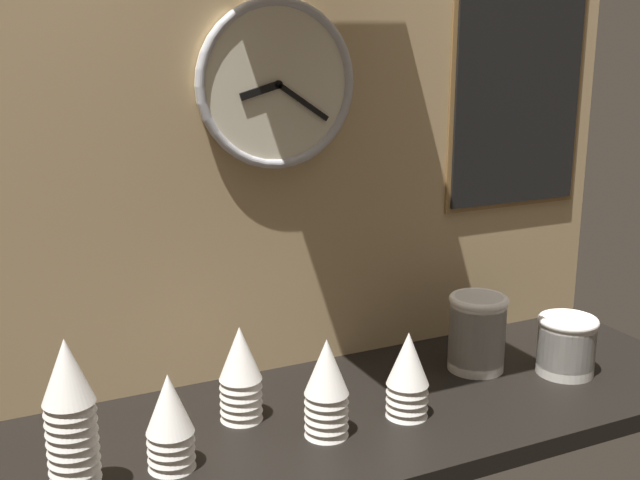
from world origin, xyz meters
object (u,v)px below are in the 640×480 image
cup_stack_far_left (71,420)px  menu_board (518,87)px  cup_stack_center_right (408,375)px  wall_clock (277,84)px  cup_stack_center_left (240,373)px  bowl_stack_far_right (566,344)px  cup_stack_center (327,388)px  bowl_stack_right (477,331)px  cup_stack_left (170,421)px

cup_stack_far_left → menu_board: menu_board is taller
cup_stack_center_right → wall_clock: wall_clock is taller
cup_stack_center_right → menu_board: menu_board is taller
cup_stack_center_left → cup_stack_far_left: 0.37m
cup_stack_far_left → bowl_stack_far_right: 1.08m
wall_clock → cup_stack_center_left: bearing=-131.7°
cup_stack_center_right → cup_stack_center: (-0.18, -0.00, 0.01)m
cup_stack_far_left → bowl_stack_right: cup_stack_far_left is taller
bowl_stack_far_right → cup_stack_center_right: bearing=-177.0°
bowl_stack_far_right → menu_board: 0.63m
wall_clock → menu_board: menu_board is taller
cup_stack_center_right → bowl_stack_far_right: cup_stack_center_right is taller
bowl_stack_far_right → wall_clock: 0.86m
bowl_stack_right → cup_stack_left: bearing=-171.1°
menu_board → cup_stack_center: bearing=-154.5°
cup_stack_center_right → bowl_stack_right: cup_stack_center_right is taller
cup_stack_center_left → cup_stack_center: bearing=-46.7°
cup_stack_left → cup_stack_center_right: (0.48, -0.01, 0.00)m
cup_stack_center_right → bowl_stack_right: size_ratio=1.02×
cup_stack_center_right → menu_board: bearing=33.0°
cup_stack_center_left → menu_board: bearing=13.4°
cup_stack_center_right → wall_clock: size_ratio=0.51×
cup_stack_far_left → bowl_stack_far_right: (1.08, 0.03, -0.07)m
cup_stack_left → wall_clock: 0.71m
cup_stack_center_right → cup_stack_left: bearing=178.5°
cup_stack_left → menu_board: size_ratio=0.30×
wall_clock → menu_board: 0.64m
wall_clock → cup_stack_center_right: bearing=-65.5°
cup_stack_left → cup_stack_center_right: size_ratio=1.00×
bowl_stack_far_right → bowl_stack_right: bearing=147.7°
cup_stack_far_left → cup_stack_left: bearing=7.9°
cup_stack_center_left → cup_stack_center: size_ratio=1.00×
cup_stack_center_right → cup_stack_center: bearing=-179.8°
cup_stack_far_left → cup_stack_center_right: bearing=0.9°
cup_stack_left → cup_stack_far_left: cup_stack_far_left is taller
menu_board → wall_clock: bearing=-179.2°
menu_board → cup_stack_left: bearing=-162.4°
bowl_stack_far_right → menu_board: bearing=77.7°
cup_stack_far_left → menu_board: 1.28m
cup_stack_left → bowl_stack_far_right: size_ratio=1.33×
cup_stack_center_left → cup_stack_left: 0.21m
cup_stack_center_left → wall_clock: wall_clock is taller
wall_clock → cup_stack_far_left: bearing=-147.3°
bowl_stack_right → bowl_stack_far_right: bearing=-32.3°
bowl_stack_right → menu_board: 0.61m
wall_clock → menu_board: size_ratio=0.59×
cup_stack_left → bowl_stack_right: size_ratio=1.02×
cup_stack_center → cup_stack_center_left: bearing=133.3°
cup_stack_far_left → cup_stack_center: 0.47m
wall_clock → menu_board: bearing=0.8°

